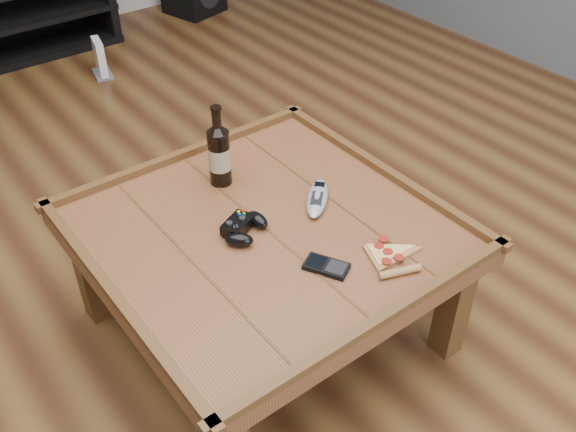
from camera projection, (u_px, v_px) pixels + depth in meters
ground at (268, 329)px, 2.19m from camera, size 6.00×6.00×0.00m
coffee_table at (265, 242)px, 1.95m from camera, size 1.03×1.03×0.48m
beer_bottle at (219, 153)px, 2.03m from camera, size 0.07×0.07×0.28m
game_controller at (244, 228)px, 1.88m from camera, size 0.16×0.15×0.05m
pizza_slice at (389, 256)px, 1.80m from camera, size 0.20×0.25×0.02m
smartphone at (326, 266)px, 1.77m from camera, size 0.12×0.14×0.02m
remote_control at (317, 198)px, 2.00m from camera, size 0.19×0.19×0.03m
game_console at (100, 59)px, 3.66m from camera, size 0.13×0.19×0.21m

